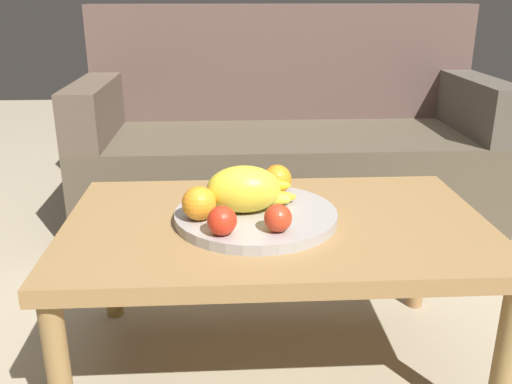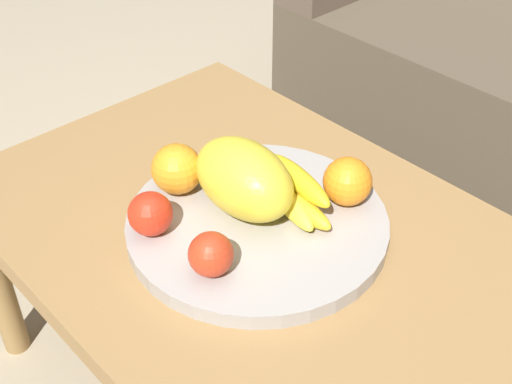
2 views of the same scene
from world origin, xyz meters
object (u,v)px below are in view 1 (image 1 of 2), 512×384
Objects in this scene: couch at (286,149)px; fruit_bowl at (256,216)px; coffee_table at (276,237)px; melon_large_front at (244,190)px; orange_front at (277,179)px; apple_left at (278,218)px; banana_bunch at (263,193)px; apple_front at (222,221)px; orange_left at (199,203)px.

couch is 1.10m from fruit_bowl.
coffee_table is 0.15m from melon_large_front.
fruit_bowl is at bearing -177.09° from coffee_table.
melon_large_front is 2.35× the size of orange_front.
apple_left is 0.18m from banana_bunch.
fruit_bowl reaches higher than coffee_table.
couch reaches higher than melon_large_front.
apple_front is at bearing -118.96° from orange_front.
coffee_table is at bearing 2.91° from fruit_bowl.
couch is 22.45× the size of orange_front.
orange_front is 0.08m from banana_bunch.
fruit_bowl is 6.30× the size of apple_left.
orange_front is at bearing 59.90° from banana_bunch.
melon_large_front reaches higher than fruit_bowl.
apple_front is (-0.15, -0.26, -0.00)m from orange_front.
orange_front is 0.25m from apple_left.
melon_large_front is at bearing -130.82° from banana_bunch.
banana_bunch is (0.10, 0.19, -0.01)m from apple_front.
apple_left is (0.07, -0.12, -0.03)m from melon_large_front.
melon_large_front is 2.21× the size of orange_left.
coffee_table is 0.17m from orange_front.
apple_left is (-0.15, -1.19, 0.18)m from couch.
apple_left is at bearing -97.15° from couch.
couch is at bearing 79.87° from fruit_bowl.
orange_front is at bearing 61.04° from apple_front.
melon_large_front reaches higher than apple_left.
orange_left is (-0.33, -1.11, 0.18)m from couch.
orange_front reaches higher than apple_front.
orange_left is 1.28× the size of apple_left.
apple_front reaches higher than fruit_bowl.
apple_front is 0.12m from apple_left.
banana_bunch is (-0.04, -0.07, -0.01)m from orange_front.
orange_front is at bearing -97.75° from couch.
coffee_table is 12.82× the size of orange_left.
couch is 1.11m from melon_large_front.
orange_front reaches higher than coffee_table.
couch is 1.18m from orange_left.
couch is at bearing 80.48° from banana_bunch.
apple_left is at bearing -93.97° from coffee_table.
banana_bunch reaches higher than coffee_table.
couch is at bearing 73.66° from orange_left.
fruit_bowl is 0.14m from apple_left.
coffee_table is 0.22m from apple_front.
banana_bunch is at bearing 96.44° from apple_left.
orange_left is at bearing -147.28° from banana_bunch.
orange_left reaches higher than banana_bunch.
fruit_bowl is 0.08m from melon_large_front.
couch is 1.04m from banana_bunch.
banana_bunch is (-0.17, -1.01, 0.17)m from couch.
couch is at bearing 77.21° from apple_front.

